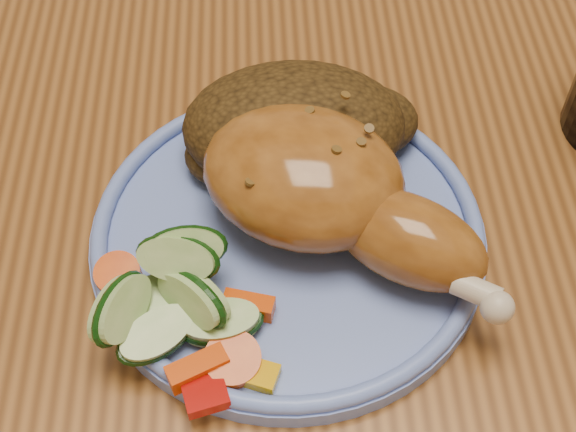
{
  "coord_description": "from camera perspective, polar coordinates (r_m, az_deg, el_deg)",
  "views": [
    {
      "loc": [
        -0.05,
        -0.39,
        1.14
      ],
      "look_at": [
        -0.04,
        -0.11,
        0.78
      ],
      "focal_mm": 50.0,
      "sensor_mm": 36.0,
      "label": 1
    }
  ],
  "objects": [
    {
      "name": "dining_table",
      "position": [
        0.61,
        2.92,
        1.83
      ],
      "size": [
        0.9,
        1.4,
        0.75
      ],
      "color": "brown",
      "rests_on": "ground"
    },
    {
      "name": "plate",
      "position": [
        0.48,
        0.0,
        -1.53
      ],
      "size": [
        0.23,
        0.23,
        0.01
      ],
      "primitive_type": "cylinder",
      "color": "#6783DC",
      "rests_on": "dining_table"
    },
    {
      "name": "plate_rim",
      "position": [
        0.47,
        0.0,
        -0.74
      ],
      "size": [
        0.23,
        0.23,
        0.01
      ],
      "primitive_type": "torus",
      "color": "#6783DC",
      "rests_on": "plate"
    },
    {
      "name": "chicken_leg",
      "position": [
        0.45,
        2.86,
        1.81
      ],
      "size": [
        0.18,
        0.16,
        0.06
      ],
      "color": "#A05F21",
      "rests_on": "plate"
    },
    {
      "name": "rice_pilaf",
      "position": [
        0.49,
        0.76,
        6.3
      ],
      "size": [
        0.15,
        0.1,
        0.06
      ],
      "color": "#3F2B0F",
      "rests_on": "plate"
    },
    {
      "name": "vegetable_pile",
      "position": [
        0.43,
        -7.95,
        -6.09
      ],
      "size": [
        0.11,
        0.11,
        0.05
      ],
      "color": "#A50A05",
      "rests_on": "plate"
    }
  ]
}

